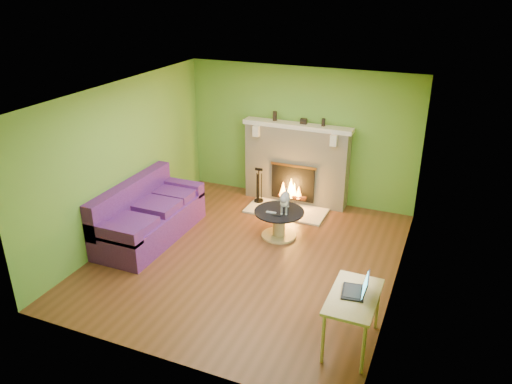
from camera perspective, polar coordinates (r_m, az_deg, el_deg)
floor at (r=8.01m, az=-0.86°, el=-7.37°), size 5.00×5.00×0.00m
ceiling at (r=7.03m, az=-0.99°, el=11.11°), size 5.00×5.00×0.00m
wall_back at (r=9.63m, az=5.08°, el=6.49°), size 5.00×0.00×5.00m
wall_front at (r=5.47m, az=-11.57°, el=-8.00°), size 5.00×0.00×5.00m
wall_left at (r=8.52m, az=-14.96°, el=3.45°), size 0.00×5.00×5.00m
wall_right at (r=6.91m, az=16.46°, el=-1.54°), size 0.00×5.00×5.00m
window_frame at (r=5.99m, az=15.51°, el=-2.76°), size 0.00×1.20×1.20m
window_pane at (r=5.99m, az=15.43°, el=-2.74°), size 0.00×1.06×1.06m
fireplace at (r=9.63m, az=4.63°, el=3.19°), size 2.10×0.46×1.58m
hearth at (r=9.48m, az=3.49°, el=-2.10°), size 1.50×0.75×0.03m
mantel at (r=9.37m, az=4.74°, el=7.56°), size 2.10×0.28×0.08m
sofa at (r=8.62m, az=-12.38°, el=-2.75°), size 0.97×2.14×0.96m
coffee_table at (r=8.47m, az=2.65°, el=-3.42°), size 0.84×0.84×0.48m
desk at (r=6.06m, az=11.07°, el=-12.20°), size 0.55×0.95×0.71m
cat at (r=8.32m, az=3.34°, el=-0.95°), size 0.36×0.65×0.38m
remote_silver at (r=8.31m, az=1.74°, el=-2.34°), size 0.17×0.06×0.02m
remote_black at (r=8.22m, az=2.37°, el=-2.66°), size 0.16×0.05×0.02m
laptop at (r=5.98m, az=11.15°, el=-10.22°), size 0.34×0.38×0.26m
fire_tools at (r=9.66m, az=0.32°, el=0.82°), size 0.19×0.19×0.70m
mantel_vase_left at (r=9.51m, az=2.17°, el=8.67°), size 0.08×0.08×0.18m
mantel_vase_right at (r=9.24m, az=7.71°, el=7.89°), size 0.07×0.07×0.14m
mantel_box at (r=9.34m, az=5.47°, el=8.05°), size 0.12×0.08×0.10m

